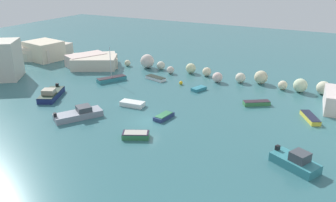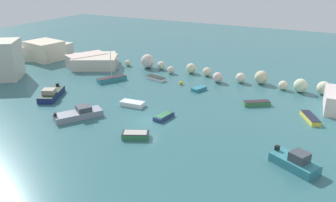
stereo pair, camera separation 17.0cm
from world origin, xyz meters
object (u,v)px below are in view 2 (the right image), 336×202
object	(u,v)px
channel_buoy	(181,83)
moored_boat_4	(51,94)
moored_boat_7	(156,78)
moored_boat_9	(135,135)
moored_boat_0	(199,89)
moored_boat_2	(295,162)
moored_boat_8	(164,116)
moored_boat_1	(79,114)
moored_boat_5	(257,103)
moored_boat_3	(112,79)
moored_boat_10	(310,118)
moored_boat_6	(132,104)

from	to	relation	value
channel_buoy	moored_boat_4	bearing A→B (deg)	-135.08
moored_boat_7	moored_boat_9	xyz separation A→B (m)	(8.76, -20.29, 0.08)
moored_boat_0	moored_boat_2	xyz separation A→B (m)	(17.33, -16.79, 0.41)
channel_buoy	moored_boat_8	world-z (taller)	channel_buoy
channel_buoy	moored_boat_1	xyz separation A→B (m)	(-6.03, -18.52, 0.23)
moored_boat_2	moored_boat_4	world-z (taller)	moored_boat_2
moored_boat_5	moored_boat_2	bearing A→B (deg)	83.77
moored_boat_3	moored_boat_1	bearing A→B (deg)	-129.85
channel_buoy	moored_boat_0	size ratio (longest dim) A/B	0.22
moored_boat_4	moored_boat_10	world-z (taller)	moored_boat_4
moored_boat_6	moored_boat_3	bearing A→B (deg)	134.53
moored_boat_7	moored_boat_2	bearing A→B (deg)	160.13
moored_boat_7	moored_boat_8	xyz separation A→B (m)	(9.09, -13.98, 0.01)
moored_boat_4	moored_boat_5	bearing A→B (deg)	86.50
channel_buoy	moored_boat_3	size ratio (longest dim) A/B	0.10
moored_boat_8	moored_boat_6	bearing A→B (deg)	-98.25
channel_buoy	moored_boat_3	xyz separation A→B (m)	(-11.53, -3.86, 0.09)
moored_boat_0	moored_boat_6	xyz separation A→B (m)	(-5.84, -10.58, 0.08)
moored_boat_1	moored_boat_3	distance (m)	15.66
moored_boat_0	moored_boat_9	distance (m)	18.67
moored_boat_3	moored_boat_7	size ratio (longest dim) A/B	1.52
moored_boat_6	moored_boat_8	bearing A→B (deg)	-21.74
moored_boat_5	moored_boat_8	xyz separation A→B (m)	(-9.63, -10.28, -0.03)
moored_boat_4	moored_boat_1	bearing A→B (deg)	41.27
moored_boat_1	moored_boat_7	world-z (taller)	moored_boat_1
moored_boat_7	moored_boat_5	bearing A→B (deg)	-175.95
moored_boat_1	moored_boat_10	world-z (taller)	moored_boat_1
channel_buoy	moored_boat_4	size ratio (longest dim) A/B	0.10
moored_boat_6	channel_buoy	bearing A→B (deg)	74.59
moored_boat_8	moored_boat_5	bearing A→B (deg)	144.94
moored_boat_4	moored_boat_5	size ratio (longest dim) A/B	1.66
moored_boat_6	moored_boat_0	bearing A→B (deg)	55.66
moored_boat_3	moored_boat_8	bearing A→B (deg)	-92.47
moored_boat_5	moored_boat_6	world-z (taller)	moored_boat_6
moored_boat_5	moored_boat_9	xyz separation A→B (m)	(-9.96, -16.59, 0.05)
channel_buoy	moored_boat_1	distance (m)	19.48
moored_boat_4	moored_boat_7	bearing A→B (deg)	121.96
moored_boat_1	moored_boat_3	xyz separation A→B (m)	(-5.50, 14.66, -0.14)
moored_boat_5	moored_boat_6	bearing A→B (deg)	-4.75
moored_boat_8	moored_boat_9	size ratio (longest dim) A/B	0.92
moored_boat_3	moored_boat_6	xyz separation A→B (m)	(9.46, -7.95, -0.07)
channel_buoy	moored_boat_8	bearing A→B (deg)	-73.64
moored_boat_3	moored_boat_6	world-z (taller)	moored_boat_3
moored_boat_5	moored_boat_0	bearing A→B (deg)	-45.11
moored_boat_5	moored_boat_6	xyz separation A→B (m)	(-15.69, -8.50, 0.01)
moored_boat_1	moored_boat_2	distance (m)	27.14
moored_boat_2	moored_boat_1	bearing A→B (deg)	-151.37
moored_boat_6	moored_boat_10	xyz separation A→B (m)	(23.15, 6.62, -0.02)
moored_boat_0	moored_boat_9	world-z (taller)	moored_boat_9
moored_boat_6	moored_boat_10	world-z (taller)	moored_boat_6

